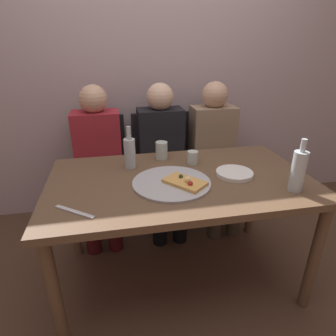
{
  "coord_description": "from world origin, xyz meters",
  "views": [
    {
      "loc": [
        -0.35,
        -1.41,
        1.44
      ],
      "look_at": [
        -0.06,
        0.04,
        0.79
      ],
      "focal_mm": 30.05,
      "sensor_mm": 36.0,
      "label": 1
    }
  ],
  "objects_px": {
    "pizza_slice_last": "(185,182)",
    "guest_by_wall": "(215,148)",
    "dining_table": "(180,190)",
    "chair_left": "(101,164)",
    "chair_right": "(208,156)",
    "guest_in_sweater": "(99,157)",
    "chair_middle": "(160,160)",
    "plate_stack": "(234,173)",
    "guest_in_beanie": "(163,152)",
    "tumbler_near": "(162,150)",
    "wine_bottle": "(298,170)",
    "tumbler_far": "(193,158)",
    "beer_bottle": "(130,152)",
    "pizza_tray": "(172,183)",
    "table_knife": "(75,212)"
  },
  "relations": [
    {
      "from": "beer_bottle",
      "to": "tumbler_near",
      "type": "height_order",
      "value": "beer_bottle"
    },
    {
      "from": "pizza_slice_last",
      "to": "guest_by_wall",
      "type": "distance_m",
      "value": 0.91
    },
    {
      "from": "wine_bottle",
      "to": "tumbler_far",
      "type": "bearing_deg",
      "value": 133.97
    },
    {
      "from": "tumbler_far",
      "to": "plate_stack",
      "type": "xyz_separation_m",
      "value": [
        0.19,
        -0.21,
        -0.03
      ]
    },
    {
      "from": "guest_in_beanie",
      "to": "guest_in_sweater",
      "type": "bearing_deg",
      "value": 0.0
    },
    {
      "from": "tumbler_near",
      "to": "chair_left",
      "type": "height_order",
      "value": "chair_left"
    },
    {
      "from": "wine_bottle",
      "to": "tumbler_far",
      "type": "relative_size",
      "value": 3.35
    },
    {
      "from": "pizza_slice_last",
      "to": "guest_in_sweater",
      "type": "height_order",
      "value": "guest_in_sweater"
    },
    {
      "from": "tumbler_far",
      "to": "plate_stack",
      "type": "distance_m",
      "value": 0.29
    },
    {
      "from": "wine_bottle",
      "to": "dining_table",
      "type": "bearing_deg",
      "value": 154.93
    },
    {
      "from": "dining_table",
      "to": "plate_stack",
      "type": "bearing_deg",
      "value": -4.94
    },
    {
      "from": "wine_bottle",
      "to": "chair_right",
      "type": "height_order",
      "value": "wine_bottle"
    },
    {
      "from": "chair_left",
      "to": "guest_in_sweater",
      "type": "relative_size",
      "value": 0.77
    },
    {
      "from": "dining_table",
      "to": "chair_middle",
      "type": "bearing_deg",
      "value": 88.84
    },
    {
      "from": "pizza_slice_last",
      "to": "guest_in_sweater",
      "type": "relative_size",
      "value": 0.22
    },
    {
      "from": "tumbler_far",
      "to": "table_knife",
      "type": "xyz_separation_m",
      "value": [
        -0.68,
        -0.44,
        -0.04
      ]
    },
    {
      "from": "dining_table",
      "to": "wine_bottle",
      "type": "height_order",
      "value": "wine_bottle"
    },
    {
      "from": "wine_bottle",
      "to": "table_knife",
      "type": "height_order",
      "value": "wine_bottle"
    },
    {
      "from": "pizza_tray",
      "to": "chair_middle",
      "type": "bearing_deg",
      "value": 84.76
    },
    {
      "from": "tumbler_far",
      "to": "guest_by_wall",
      "type": "height_order",
      "value": "guest_by_wall"
    },
    {
      "from": "plate_stack",
      "to": "guest_in_beanie",
      "type": "height_order",
      "value": "guest_in_beanie"
    },
    {
      "from": "tumbler_far",
      "to": "wine_bottle",
      "type": "bearing_deg",
      "value": -46.03
    },
    {
      "from": "chair_left",
      "to": "tumbler_near",
      "type": "bearing_deg",
      "value": 129.99
    },
    {
      "from": "pizza_tray",
      "to": "tumbler_far",
      "type": "relative_size",
      "value": 5.14
    },
    {
      "from": "guest_in_sweater",
      "to": "pizza_tray",
      "type": "bearing_deg",
      "value": 119.72
    },
    {
      "from": "chair_left",
      "to": "guest_in_sweater",
      "type": "xyz_separation_m",
      "value": [
        -0.0,
        -0.15,
        0.13
      ]
    },
    {
      "from": "guest_in_beanie",
      "to": "tumbler_near",
      "type": "bearing_deg",
      "value": 78.98
    },
    {
      "from": "tumbler_far",
      "to": "chair_right",
      "type": "relative_size",
      "value": 0.09
    },
    {
      "from": "dining_table",
      "to": "chair_left",
      "type": "bearing_deg",
      "value": 120.43
    },
    {
      "from": "wine_bottle",
      "to": "chair_middle",
      "type": "xyz_separation_m",
      "value": [
        -0.54,
        1.09,
        -0.34
      ]
    },
    {
      "from": "tumbler_near",
      "to": "guest_by_wall",
      "type": "xyz_separation_m",
      "value": [
        0.52,
        0.36,
        -0.15
      ]
    },
    {
      "from": "chair_middle",
      "to": "guest_in_beanie",
      "type": "relative_size",
      "value": 0.77
    },
    {
      "from": "guest_by_wall",
      "to": "chair_left",
      "type": "bearing_deg",
      "value": -9.07
    },
    {
      "from": "dining_table",
      "to": "pizza_tray",
      "type": "bearing_deg",
      "value": -136.27
    },
    {
      "from": "tumbler_far",
      "to": "guest_in_sweater",
      "type": "bearing_deg",
      "value": 141.25
    },
    {
      "from": "pizza_tray",
      "to": "tumbler_near",
      "type": "xyz_separation_m",
      "value": [
        0.01,
        0.37,
        0.05
      ]
    },
    {
      "from": "guest_by_wall",
      "to": "pizza_slice_last",
      "type": "bearing_deg",
      "value": 59.3
    },
    {
      "from": "chair_right",
      "to": "guest_by_wall",
      "type": "bearing_deg",
      "value": 90.0
    },
    {
      "from": "chair_right",
      "to": "guest_by_wall",
      "type": "xyz_separation_m",
      "value": [
        0.0,
        -0.15,
        0.13
      ]
    },
    {
      "from": "chair_right",
      "to": "pizza_slice_last",
      "type": "bearing_deg",
      "value": 63.57
    },
    {
      "from": "wine_bottle",
      "to": "table_knife",
      "type": "distance_m",
      "value": 1.12
    },
    {
      "from": "dining_table",
      "to": "chair_left",
      "type": "xyz_separation_m",
      "value": [
        -0.49,
        0.83,
        -0.14
      ]
    },
    {
      "from": "plate_stack",
      "to": "beer_bottle",
      "type": "bearing_deg",
      "value": 158.64
    },
    {
      "from": "tumbler_near",
      "to": "wine_bottle",
      "type": "bearing_deg",
      "value": -43.24
    },
    {
      "from": "chair_middle",
      "to": "guest_in_sweater",
      "type": "relative_size",
      "value": 0.77
    },
    {
      "from": "dining_table",
      "to": "pizza_tray",
      "type": "height_order",
      "value": "pizza_tray"
    },
    {
      "from": "beer_bottle",
      "to": "guest_in_sweater",
      "type": "height_order",
      "value": "guest_in_sweater"
    },
    {
      "from": "chair_middle",
      "to": "plate_stack",
      "type": "bearing_deg",
      "value": 109.39
    },
    {
      "from": "pizza_slice_last",
      "to": "beer_bottle",
      "type": "distance_m",
      "value": 0.41
    },
    {
      "from": "pizza_slice_last",
      "to": "guest_in_sweater",
      "type": "bearing_deg",
      "value": 122.01
    }
  ]
}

